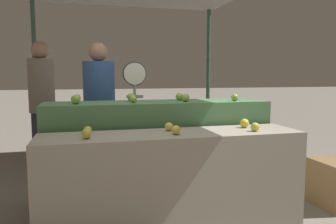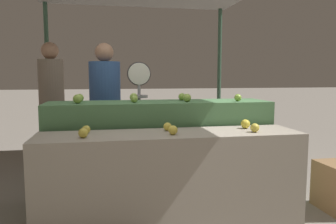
{
  "view_description": "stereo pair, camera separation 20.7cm",
  "coord_description": "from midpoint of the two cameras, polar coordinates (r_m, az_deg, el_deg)",
  "views": [
    {
      "loc": [
        -0.75,
        -2.73,
        1.35
      ],
      "look_at": [
        0.03,
        0.3,
        1.0
      ],
      "focal_mm": 35.0,
      "sensor_mm": 36.0,
      "label": 1
    },
    {
      "loc": [
        -0.55,
        -2.78,
        1.35
      ],
      "look_at": [
        0.03,
        0.3,
        1.0
      ],
      "focal_mm": 35.0,
      "sensor_mm": 36.0,
      "label": 2
    }
  ],
  "objects": [
    {
      "name": "display_counter_front",
      "position": [
        2.98,
        2.52,
        -11.71
      ],
      "size": [
        2.32,
        0.55,
        0.85
      ],
      "primitive_type": "cube",
      "color": "gray",
      "rests_on": "ground_plane"
    },
    {
      "name": "display_counter_back",
      "position": [
        3.51,
        0.28,
        -6.95
      ],
      "size": [
        2.32,
        0.55,
        1.08
      ],
      "primitive_type": "cube",
      "color": "#4C7A4C",
      "rests_on": "ground_plane"
    },
    {
      "name": "apple_front_0",
      "position": [
        2.7,
        -12.45,
        -3.61
      ],
      "size": [
        0.08,
        0.08,
        0.08
      ],
      "primitive_type": "sphere",
      "color": "gold",
      "rests_on": "display_counter_front"
    },
    {
      "name": "apple_front_1",
      "position": [
        2.77,
        2.97,
        -3.18
      ],
      "size": [
        0.08,
        0.08,
        0.08
      ],
      "primitive_type": "sphere",
      "color": "yellow",
      "rests_on": "display_counter_front"
    },
    {
      "name": "apple_front_2",
      "position": [
        3.02,
        16.79,
        -2.66
      ],
      "size": [
        0.08,
        0.08,
        0.08
      ],
      "primitive_type": "sphere",
      "color": "gold",
      "rests_on": "display_counter_front"
    },
    {
      "name": "apple_front_3",
      "position": [
        2.89,
        -12.09,
        -3.01
      ],
      "size": [
        0.07,
        0.07,
        0.07
      ],
      "primitive_type": "sphere",
      "color": "gold",
      "rests_on": "display_counter_front"
    },
    {
      "name": "apple_front_4",
      "position": [
        2.97,
        1.91,
        -2.58
      ],
      "size": [
        0.08,
        0.08,
        0.08
      ],
      "primitive_type": "sphere",
      "color": "yellow",
      "rests_on": "display_counter_front"
    },
    {
      "name": "apple_front_5",
      "position": [
        3.2,
        15.14,
        -2.03
      ],
      "size": [
        0.09,
        0.09,
        0.09
      ],
      "primitive_type": "sphere",
      "color": "gold",
      "rests_on": "display_counter_front"
    },
    {
      "name": "apple_back_0",
      "position": [
        3.27,
        -13.75,
        2.21
      ],
      "size": [
        0.09,
        0.09,
        0.09
      ],
      "primitive_type": "sphere",
      "color": "#8EB247",
      "rests_on": "display_counter_back"
    },
    {
      "name": "apple_back_1",
      "position": [
        3.28,
        -4.12,
        2.24
      ],
      "size": [
        0.07,
        0.07,
        0.07
      ],
      "primitive_type": "sphere",
      "color": "#8EB247",
      "rests_on": "display_counter_back"
    },
    {
      "name": "apple_back_2",
      "position": [
        3.39,
        5.08,
        2.48
      ],
      "size": [
        0.08,
        0.08,
        0.08
      ],
      "primitive_type": "sphere",
      "color": "#8EB247",
      "rests_on": "display_counter_back"
    },
    {
      "name": "apple_back_3",
      "position": [
        3.56,
        13.71,
        2.44
      ],
      "size": [
        0.08,
        0.08,
        0.08
      ],
      "primitive_type": "sphere",
      "color": "#84AD3D",
      "rests_on": "display_counter_back"
    },
    {
      "name": "apple_back_4",
      "position": [
        3.48,
        -13.5,
        2.41
      ],
      "size": [
        0.08,
        0.08,
        0.08
      ],
      "primitive_type": "sphere",
      "color": "#84AD3D",
      "rests_on": "display_counter_back"
    },
    {
      "name": "apple_back_5",
      "position": [
        3.49,
        -4.3,
        2.6
      ],
      "size": [
        0.09,
        0.09,
        0.09
      ],
      "primitive_type": "sphere",
      "color": "#8EB247",
      "rests_on": "display_counter_back"
    },
    {
      "name": "apple_back_6",
      "position": [
        3.6,
        4.1,
        2.67
      ],
      "size": [
        0.08,
        0.08,
        0.08
      ],
      "primitive_type": "sphere",
      "color": "#84AD3D",
      "rests_on": "display_counter_back"
    },
    {
      "name": "produce_scale",
      "position": [
        3.91,
        -3.53,
        2.66
      ],
      "size": [
        0.28,
        0.2,
        1.51
      ],
      "color": "#99999E",
      "rests_on": "ground_plane"
    },
    {
      "name": "person_vendor_at_scale",
      "position": [
        4.16,
        -9.48,
        1.56
      ],
      "size": [
        0.47,
        0.47,
        1.75
      ],
      "rotation": [
        0.0,
        0.0,
        3.4
      ],
      "color": "#2D2D38",
      "rests_on": "ground_plane"
    },
    {
      "name": "person_customer_left",
      "position": [
        4.88,
        -18.47,
        2.63
      ],
      "size": [
        0.47,
        0.47,
        1.81
      ],
      "rotation": [
        0.0,
        0.0,
        2.67
      ],
      "color": "#2D2D38",
      "rests_on": "ground_plane"
    }
  ]
}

